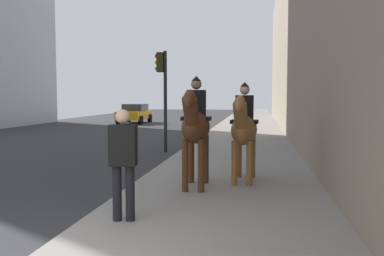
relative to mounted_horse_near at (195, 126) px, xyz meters
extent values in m
ellipsoid|color=#4C2B16|center=(0.08, 0.00, -0.04)|extent=(1.51, 0.59, 0.66)
cylinder|color=#4C2B16|center=(-0.37, -0.17, -0.77)|extent=(0.13, 0.13, 1.06)
cylinder|color=#4C2B16|center=(-0.37, 0.15, -0.77)|extent=(0.13, 0.13, 1.06)
cylinder|color=#4C2B16|center=(0.53, -0.15, -0.77)|extent=(0.13, 0.13, 1.06)
cylinder|color=#4C2B16|center=(0.53, 0.17, -0.77)|extent=(0.13, 0.13, 1.06)
cylinder|color=#4C2B16|center=(-0.69, -0.01, 0.31)|extent=(0.64, 0.29, 0.68)
ellipsoid|color=#4C2B16|center=(-0.90, -0.02, 0.56)|extent=(0.63, 0.23, 0.49)
cylinder|color=black|center=(0.79, 0.01, -0.14)|extent=(0.28, 0.10, 0.55)
cube|color=black|center=(0.13, 0.00, 0.14)|extent=(0.45, 0.61, 0.08)
cube|color=black|center=(0.13, 0.00, 0.46)|extent=(0.29, 0.38, 0.55)
sphere|color=#8C664C|center=(0.13, 0.00, 0.85)|extent=(0.22, 0.22, 0.22)
cone|color=black|center=(0.13, 0.00, 0.97)|extent=(0.20, 0.20, 0.10)
ellipsoid|color=brown|center=(0.87, -0.97, -0.15)|extent=(1.53, 0.66, 0.66)
cylinder|color=brown|center=(0.41, -1.10, -0.82)|extent=(0.13, 0.13, 0.95)
cylinder|color=brown|center=(0.43, -0.78, -0.82)|extent=(0.13, 0.13, 0.95)
cylinder|color=brown|center=(1.31, -1.16, -0.82)|extent=(0.13, 0.13, 0.95)
cylinder|color=brown|center=(1.33, -0.84, -0.82)|extent=(0.13, 0.13, 0.95)
cylinder|color=brown|center=(0.10, -0.92, 0.20)|extent=(0.65, 0.32, 0.68)
ellipsoid|color=brown|center=(-0.11, -0.90, 0.45)|extent=(0.64, 0.26, 0.49)
cylinder|color=black|center=(1.58, -1.01, -0.24)|extent=(0.29, 0.12, 0.55)
cube|color=black|center=(0.92, -0.97, 0.04)|extent=(0.48, 0.63, 0.08)
cube|color=black|center=(0.92, -0.97, 0.35)|extent=(0.30, 0.40, 0.55)
sphere|color=#D8AD8C|center=(0.92, -0.97, 0.75)|extent=(0.22, 0.22, 0.22)
cone|color=black|center=(0.92, -0.97, 0.87)|extent=(0.21, 0.21, 0.10)
cylinder|color=black|center=(-2.48, 0.84, -0.87)|extent=(0.14, 0.14, 0.85)
cylinder|color=black|center=(-2.46, 0.64, -0.87)|extent=(0.14, 0.14, 0.85)
cube|color=black|center=(-2.47, 0.74, -0.13)|extent=(0.30, 0.42, 0.62)
sphere|color=#D8AD8C|center=(-2.47, 0.74, 0.30)|extent=(0.22, 0.22, 0.22)
cube|color=orange|center=(22.10, 7.85, -0.79)|extent=(4.07, 1.73, 0.60)
cube|color=#262D38|center=(22.35, 7.84, -0.23)|extent=(2.02, 1.51, 0.52)
cylinder|color=black|center=(20.84, 7.01, -1.09)|extent=(0.64, 0.22, 0.64)
cylinder|color=black|center=(20.85, 8.70, -1.09)|extent=(0.64, 0.22, 0.64)
cylinder|color=black|center=(23.36, 6.99, -1.09)|extent=(0.64, 0.22, 0.64)
cylinder|color=black|center=(23.37, 8.68, -1.09)|extent=(0.64, 0.22, 0.64)
cylinder|color=black|center=(6.29, 2.01, 0.40)|extent=(0.12, 0.12, 3.62)
cube|color=#2D280C|center=(6.29, 2.19, 1.81)|extent=(0.20, 0.24, 0.70)
sphere|color=red|center=(6.29, 2.32, 2.03)|extent=(0.14, 0.14, 0.14)
sphere|color=orange|center=(6.29, 2.32, 1.81)|extent=(0.14, 0.14, 0.14)
sphere|color=green|center=(6.29, 2.32, 1.59)|extent=(0.14, 0.14, 0.14)
camera|label=1|loc=(-8.60, -1.26, 0.60)|focal=39.76mm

